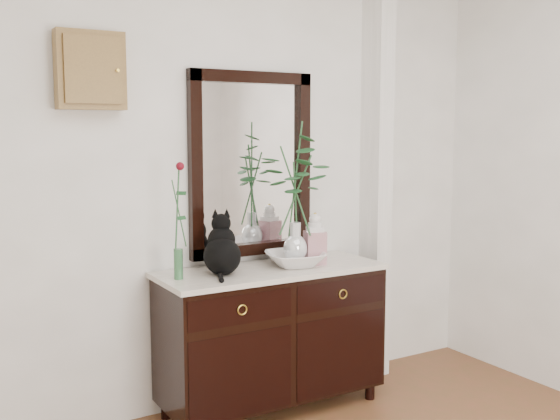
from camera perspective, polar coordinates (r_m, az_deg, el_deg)
wall_back at (r=3.91m, az=-3.88°, el=2.63°), size 3.60×0.04×2.70m
pilaster at (r=4.39m, az=8.37°, el=3.05°), size 0.12×0.20×2.70m
sideboard at (r=3.91m, az=-0.76°, el=-10.47°), size 1.33×0.52×0.82m
wall_mirror at (r=3.94m, az=-2.50°, el=3.98°), size 0.80×0.06×1.10m
key_cabinet at (r=3.57m, az=-16.19°, el=11.59°), size 0.35×0.10×0.40m
cat at (r=3.64m, az=-5.07°, el=-2.96°), size 0.33×0.36×0.34m
lotus_bowl at (r=3.86m, az=1.33°, el=-4.29°), size 0.41×0.41×0.08m
vase_branches at (r=3.80m, az=1.35°, el=1.60°), size 0.53×0.53×0.84m
bud_vase_rose at (r=3.52m, az=-8.91°, el=-0.88°), size 0.09×0.09×0.64m
ginger_jar at (r=3.90m, az=3.06°, el=-2.45°), size 0.14×0.14×0.31m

